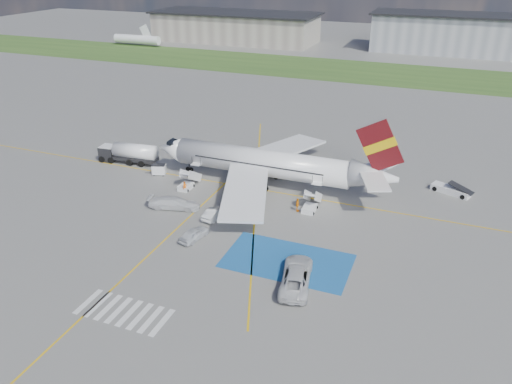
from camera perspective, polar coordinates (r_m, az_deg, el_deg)
ground at (r=62.42m, az=-4.01°, el=-4.07°), size 400.00×400.00×0.00m
grass_strip at (r=148.81m, az=12.17°, el=13.29°), size 400.00×30.00×0.01m
taxiway_line_main at (r=72.14m, az=0.04°, el=0.36°), size 120.00×0.20×0.01m
taxiway_line_cross at (r=57.34m, az=-12.89°, el=-7.71°), size 0.20×60.00×0.01m
taxiway_line_diag at (r=72.14m, az=0.04°, el=0.36°), size 20.71×56.45×0.01m
staging_box at (r=56.09m, az=3.59°, el=-7.85°), size 14.00×8.00×0.01m
crosswalk at (r=50.61m, az=-14.85°, el=-13.09°), size 9.00×4.00×0.01m
terminal_west at (r=196.93m, az=-2.38°, el=18.28°), size 60.00×22.00×10.00m
terminal_centre at (r=185.31m, az=21.06°, el=16.51°), size 48.00×18.00×12.00m
airliner at (r=71.99m, az=1.75°, el=3.24°), size 36.81×32.95×11.92m
airstairs_fwd at (r=72.95m, az=-7.87°, el=0.94°), size 1.90×5.20×3.60m
airstairs_aft at (r=66.56m, az=6.23°, el=-1.53°), size 1.90×5.20×3.60m
fuel_tanker at (r=83.33m, az=-14.34°, el=4.17°), size 9.85×3.57×3.29m
gpu_cart at (r=77.91m, az=-11.02°, el=2.47°), size 2.30×1.82×1.68m
belt_loader at (r=75.96m, az=21.41°, el=0.17°), size 5.94×3.65×1.72m
car_silver_a at (r=59.95m, az=-7.11°, el=-4.79°), size 2.54×4.51×1.45m
car_silver_b at (r=64.34m, az=-4.73°, el=-2.40°), size 2.07×4.43×1.40m
van_white_a at (r=52.11m, az=4.64°, el=-9.26°), size 4.10×6.80×2.38m
van_white_b at (r=67.21m, az=-9.36°, el=-1.07°), size 5.56×3.23×2.04m
crew_fwd at (r=71.48m, az=-8.13°, el=0.56°), size 0.72×0.68×1.66m
crew_nose at (r=78.46m, az=-11.44°, el=2.64°), size 0.99×0.97×1.61m
crew_aft at (r=65.85m, az=4.76°, el=-1.47°), size 0.58×1.15×1.88m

